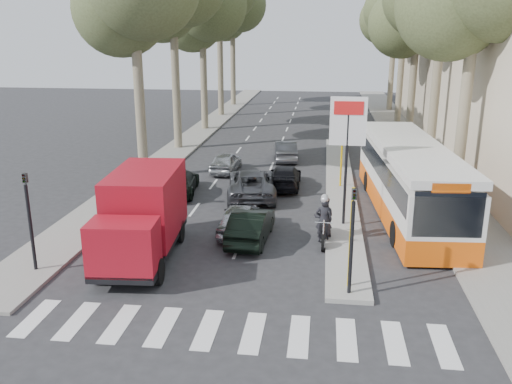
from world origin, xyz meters
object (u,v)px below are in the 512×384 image
at_px(red_truck, 143,215).
at_px(city_bus, 409,177).
at_px(dark_hatchback, 251,225).
at_px(motorcycle, 324,220).
at_px(silver_hatchback, 239,218).

distance_m(red_truck, city_bus, 12.24).
relative_size(dark_hatchback, red_truck, 0.65).
bearing_deg(city_bus, red_truck, -152.32).
bearing_deg(motorcycle, silver_hatchback, 172.01).
bearing_deg(red_truck, silver_hatchback, 39.96).
distance_m(silver_hatchback, red_truck, 4.47).
bearing_deg(dark_hatchback, silver_hatchback, -51.88).
height_order(red_truck, city_bus, city_bus).
height_order(silver_hatchback, dark_hatchback, dark_hatchback).
xyz_separation_m(silver_hatchback, motorcycle, (3.50, -0.54, 0.27)).
relative_size(silver_hatchback, motorcycle, 1.58).
distance_m(red_truck, motorcycle, 7.12).
xyz_separation_m(red_truck, motorcycle, (6.62, 2.49, -0.79)).
distance_m(silver_hatchback, city_bus, 8.13).
distance_m(dark_hatchback, red_truck, 4.43).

